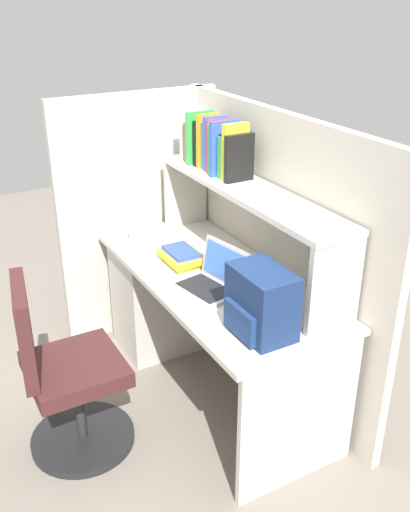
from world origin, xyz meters
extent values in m
plane|color=slate|center=(0.00, 0.00, 0.00)|extent=(8.00, 8.00, 0.00)
cube|color=beige|center=(0.00, 0.00, 0.71)|extent=(1.60, 0.70, 0.03)
cube|color=beige|center=(-0.55, 0.00, 0.35)|extent=(0.40, 0.64, 0.70)
cube|color=beige|center=(0.78, 0.00, 0.35)|extent=(0.03, 0.64, 0.70)
cube|color=#BCB5A8|center=(0.00, 0.38, 0.78)|extent=(1.84, 0.05, 1.55)
cube|color=#BCB5A8|center=(-0.85, -0.05, 0.78)|extent=(0.05, 1.06, 1.55)
cube|color=#BCB7AC|center=(-0.70, 0.20, 0.94)|extent=(0.03, 0.28, 0.42)
cube|color=#BCB7AC|center=(0.70, 0.20, 0.94)|extent=(0.03, 0.28, 0.42)
cube|color=beige|center=(0.00, 0.20, 1.17)|extent=(1.44, 0.28, 0.03)
cube|color=white|center=(-0.60, 0.20, 1.32)|extent=(0.03, 0.16, 0.29)
cube|color=olive|center=(-0.56, 0.20, 1.29)|extent=(0.04, 0.14, 0.22)
cube|color=white|center=(-0.52, 0.19, 1.32)|extent=(0.02, 0.14, 0.28)
cube|color=green|center=(-0.49, 0.19, 1.33)|extent=(0.03, 0.17, 0.30)
cube|color=black|center=(-0.45, 0.20, 1.31)|extent=(0.04, 0.13, 0.25)
cube|color=orange|center=(-0.41, 0.19, 1.33)|extent=(0.02, 0.14, 0.30)
cube|color=teal|center=(-0.38, 0.21, 1.31)|extent=(0.02, 0.14, 0.26)
cube|color=blue|center=(-0.34, 0.20, 1.33)|extent=(0.04, 0.13, 0.30)
cube|color=red|center=(-0.30, 0.20, 1.32)|extent=(0.02, 0.14, 0.29)
cube|color=green|center=(-0.27, 0.20, 1.32)|extent=(0.03, 0.17, 0.28)
cube|color=blue|center=(-0.23, 0.20, 1.33)|extent=(0.03, 0.18, 0.29)
cube|color=green|center=(-0.19, 0.21, 1.29)|extent=(0.04, 0.14, 0.22)
cube|color=yellow|center=(-0.14, 0.21, 1.33)|extent=(0.04, 0.14, 0.29)
cube|color=black|center=(-0.10, 0.21, 1.30)|extent=(0.03, 0.16, 0.25)
cube|color=#B7BABF|center=(0.14, -0.12, 0.74)|extent=(0.35, 0.27, 0.02)
cube|color=black|center=(0.14, -0.13, 0.75)|extent=(0.30, 0.22, 0.00)
cube|color=#B7BABF|center=(0.12, 0.00, 0.85)|extent=(0.31, 0.11, 0.20)
cube|color=#3F72CC|center=(0.12, -0.01, 0.85)|extent=(0.27, 0.08, 0.17)
cube|color=navy|center=(0.58, -0.09, 0.88)|extent=(0.30, 0.20, 0.30)
cube|color=navy|center=(0.58, -0.19, 0.81)|extent=(0.22, 0.04, 0.14)
cube|color=#7299C6|center=(-0.66, -0.16, 0.75)|extent=(0.07, 0.11, 0.03)
cylinder|color=white|center=(-0.52, -0.16, 0.78)|extent=(0.08, 0.08, 0.09)
cube|color=yellow|center=(-0.20, -0.08, 0.74)|extent=(0.21, 0.15, 0.03)
cube|color=yellow|center=(-0.20, -0.08, 0.77)|extent=(0.25, 0.20, 0.03)
cube|color=blue|center=(-0.21, -0.08, 0.80)|extent=(0.21, 0.14, 0.02)
cylinder|color=black|center=(0.06, -0.80, 0.02)|extent=(0.52, 0.52, 0.04)
cylinder|color=#262628|center=(0.06, -0.80, 0.24)|extent=(0.05, 0.05, 0.41)
cube|color=#3F1E1E|center=(0.06, -0.80, 0.45)|extent=(0.44, 0.44, 0.08)
cube|color=#3F1E1E|center=(0.03, -0.99, 0.71)|extent=(0.40, 0.13, 0.44)
camera|label=1|loc=(2.34, -1.35, 2.13)|focal=40.56mm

